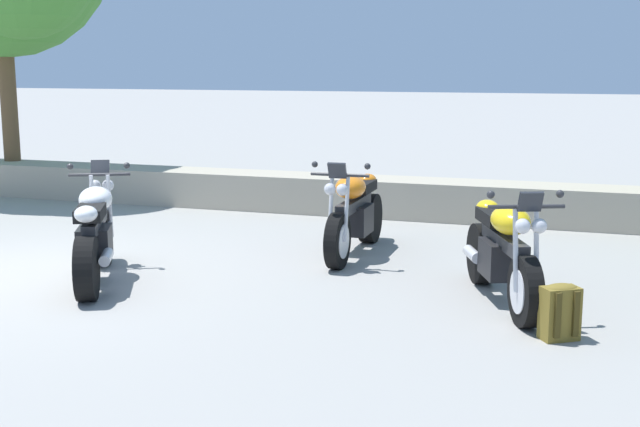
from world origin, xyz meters
The scene contains 6 objects.
ground_plane centered at (0.00, 0.00, 0.00)m, with size 120.00×120.00×0.00m, color gray.
stone_wall centered at (0.00, 4.80, 0.28)m, with size 36.00×0.80×0.55m, color #A89E89.
motorcycle_white_near_left centered at (0.91, 0.17, 0.49)m, with size 1.13×1.91×1.18m.
motorcycle_orange_centre centered at (3.13, 2.14, 0.49)m, with size 0.67×2.06×1.18m.
motorcycle_yellow_far_right centered at (5.00, 0.63, 0.49)m, with size 1.02×1.97×1.18m.
rider_backpack centered at (5.56, -0.27, 0.24)m, with size 0.35×0.34×0.47m.
Camera 1 is at (5.75, -7.02, 2.21)m, focal length 46.37 mm.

